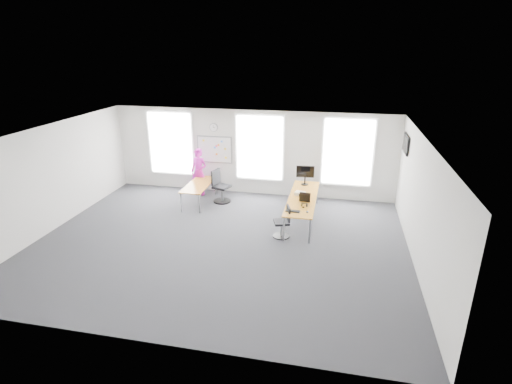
% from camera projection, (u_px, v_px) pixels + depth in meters
% --- Properties ---
extents(floor, '(10.00, 10.00, 0.00)m').
position_uv_depth(floor, '(220.00, 243.00, 10.90)').
color(floor, '#242429').
rests_on(floor, ground).
extents(ceiling, '(10.00, 10.00, 0.00)m').
position_uv_depth(ceiling, '(216.00, 134.00, 9.85)').
color(ceiling, silver).
rests_on(ceiling, ground).
extents(wall_back, '(10.00, 0.00, 10.00)m').
position_uv_depth(wall_back, '(251.00, 153.00, 14.04)').
color(wall_back, silver).
rests_on(wall_back, ground).
extents(wall_front, '(10.00, 0.00, 10.00)m').
position_uv_depth(wall_front, '(149.00, 272.00, 6.71)').
color(wall_front, silver).
rests_on(wall_front, ground).
extents(wall_left, '(0.00, 10.00, 10.00)m').
position_uv_depth(wall_left, '(50.00, 179.00, 11.34)').
color(wall_left, silver).
rests_on(wall_left, ground).
extents(wall_right, '(0.00, 10.00, 10.00)m').
position_uv_depth(wall_right, '(421.00, 206.00, 9.41)').
color(wall_right, silver).
rests_on(wall_right, ground).
extents(window_left, '(1.60, 0.06, 2.20)m').
position_uv_depth(window_left, '(171.00, 143.00, 14.52)').
color(window_left, silver).
rests_on(window_left, wall_back).
extents(window_mid, '(1.60, 0.06, 2.20)m').
position_uv_depth(window_mid, '(260.00, 148.00, 13.89)').
color(window_mid, silver).
rests_on(window_mid, wall_back).
extents(window_right, '(1.60, 0.06, 2.20)m').
position_uv_depth(window_right, '(348.00, 152.00, 13.31)').
color(window_right, silver).
rests_on(window_right, wall_back).
extents(desk_right, '(0.83, 3.10, 0.75)m').
position_uv_depth(desk_right, '(303.00, 199.00, 12.05)').
color(desk_right, orange).
rests_on(desk_right, ground).
extents(desk_left, '(0.74, 1.84, 0.67)m').
position_uv_depth(desk_left, '(199.00, 186.00, 13.43)').
color(desk_left, orange).
rests_on(desk_left, ground).
extents(chair_right, '(0.52, 0.52, 0.91)m').
position_uv_depth(chair_right, '(283.00, 223.00, 11.13)').
color(chair_right, black).
rests_on(chair_right, ground).
extents(chair_left, '(0.63, 0.63, 1.12)m').
position_uv_depth(chair_left, '(220.00, 188.00, 13.60)').
color(chair_left, black).
rests_on(chair_left, ground).
extents(person, '(0.68, 0.52, 1.68)m').
position_uv_depth(person, '(199.00, 172.00, 14.14)').
color(person, '#BF1AA6').
rests_on(person, ground).
extents(whiteboard, '(1.20, 0.03, 0.90)m').
position_uv_depth(whiteboard, '(214.00, 150.00, 14.26)').
color(whiteboard, white).
rests_on(whiteboard, wall_back).
extents(wall_clock, '(0.30, 0.04, 0.30)m').
position_uv_depth(wall_clock, '(214.00, 127.00, 13.98)').
color(wall_clock, gray).
rests_on(wall_clock, wall_back).
extents(tv, '(0.06, 0.90, 0.55)m').
position_uv_depth(tv, '(406.00, 144.00, 11.89)').
color(tv, black).
rests_on(tv, wall_right).
extents(keyboard, '(0.41, 0.18, 0.02)m').
position_uv_depth(keyboard, '(293.00, 211.00, 11.01)').
color(keyboard, black).
rests_on(keyboard, desk_right).
extents(mouse, '(0.11, 0.14, 0.04)m').
position_uv_depth(mouse, '(307.00, 212.00, 10.93)').
color(mouse, black).
rests_on(mouse, desk_right).
extents(lens_cap, '(0.09, 0.09, 0.01)m').
position_uv_depth(lens_cap, '(303.00, 207.00, 11.29)').
color(lens_cap, black).
rests_on(lens_cap, desk_right).
extents(headphones, '(0.18, 0.10, 0.11)m').
position_uv_depth(headphones, '(304.00, 205.00, 11.34)').
color(headphones, black).
rests_on(headphones, desk_right).
extents(laptop_sleeve, '(0.34, 0.23, 0.27)m').
position_uv_depth(laptop_sleeve, '(305.00, 198.00, 11.65)').
color(laptop_sleeve, black).
rests_on(laptop_sleeve, desk_right).
extents(paper_stack, '(0.35, 0.29, 0.10)m').
position_uv_depth(paper_stack, '(300.00, 193.00, 12.20)').
color(paper_stack, beige).
rests_on(paper_stack, desk_right).
extents(monitor, '(0.58, 0.24, 0.65)m').
position_uv_depth(monitor, '(305.00, 173.00, 12.97)').
color(monitor, black).
rests_on(monitor, desk_right).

